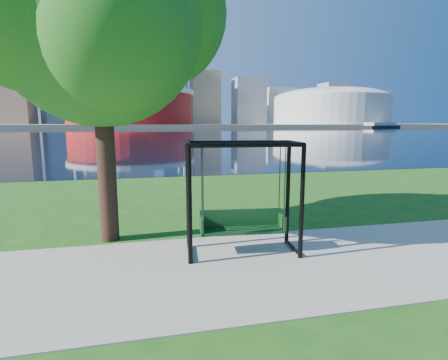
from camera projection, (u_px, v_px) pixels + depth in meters
name	position (u px, v px, depth m)	size (l,w,h in m)	color
ground	(228.00, 260.00, 7.50)	(900.00, 900.00, 0.00)	#1E5114
path	(234.00, 268.00, 7.01)	(120.00, 4.00, 0.03)	#9E937F
river	(150.00, 133.00, 105.67)	(900.00, 180.00, 0.02)	black
far_bank	(146.00, 125.00, 301.86)	(900.00, 228.00, 2.00)	#937F60
stadium	(130.00, 105.00, 229.20)	(83.00, 83.00, 32.00)	maroon
arena	(331.00, 105.00, 260.54)	(84.00, 84.00, 26.56)	beige
skyline	(140.00, 85.00, 308.18)	(392.00, 66.00, 96.50)	gray
swing	(242.00, 200.00, 7.69)	(2.54, 1.28, 2.51)	black
park_tree	(96.00, 15.00, 7.98)	(6.19, 5.59, 7.69)	black
barge	(380.00, 125.00, 217.01)	(32.40, 19.93, 3.16)	black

